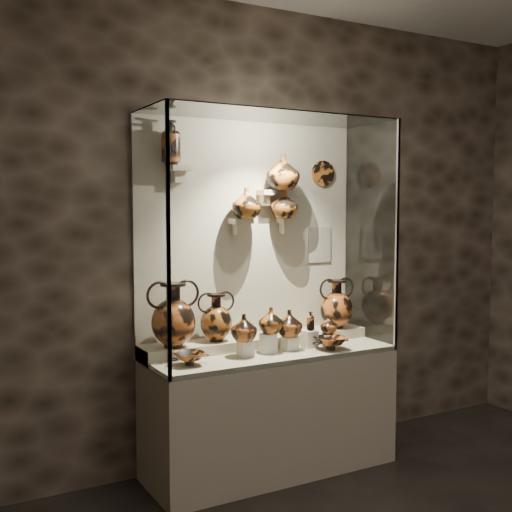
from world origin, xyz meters
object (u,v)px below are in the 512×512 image
Objects in this scene: jug_b at (271,320)px; ovoid_vase_c at (284,204)px; jug_c at (289,323)px; ovoid_vase_b at (283,172)px; amphora_left at (174,315)px; kylix_right at (330,342)px; kylix_left at (189,357)px; lekythos_tall at (171,140)px; lekythos_small at (310,320)px; jug_a at (244,328)px; jug_e at (329,325)px; ovoid_vase_a at (246,203)px; amphora_right at (336,304)px; amphora_mid at (216,317)px.

ovoid_vase_c is (0.25, 0.25, 0.77)m from jug_b.
jug_c is 1.05m from ovoid_vase_b.
amphora_left is 1.08m from kylix_right.
lekythos_tall is (0.02, 0.32, 1.35)m from kylix_left.
lekythos_small is (0.31, -0.00, -0.02)m from jug_b.
jug_a is 0.21m from jug_b.
ovoid_vase_b reaches higher than kylix_right.
jug_e is at bearing -7.70° from lekythos_small.
jug_b is 0.15m from jug_c.
lekythos_tall is at bearing 71.84° from kylix_left.
jug_a is 0.85× the size of ovoid_vase_a.
ovoid_vase_c reaches higher than jug_e.
ovoid_vase_a reaches higher than amphora_right.
jug_b is 0.64× the size of kylix_right.
jug_c reaches higher than kylix_left.
jug_a is 0.63m from kylix_right.
lekythos_small reaches higher than jug_e.
jug_c is at bearing -14.11° from jug_b.
jug_a is 1.39× the size of jug_e.
lekythos_tall is at bearing -160.89° from ovoid_vase_c.
amphora_mid is 1.53× the size of ovoid_vase_a.
amphora_left is 2.35× the size of jug_a.
lekythos_small is (0.93, -0.18, -0.09)m from amphora_left.
jug_b is at bearing 159.48° from jug_e.
jug_e is (1.10, -0.17, -0.14)m from amphora_left.
lekythos_tall is at bearing 62.44° from amphora_left.
jug_b is at bearing 170.06° from jug_c.
amphora_left is at bearing -97.47° from lekythos_tall.
jug_c is at bearing 172.32° from kylix_right.
jug_e is (-0.20, -0.19, -0.11)m from amphora_right.
jug_b is 0.81m from ovoid_vase_a.
amphora_right is at bearing 13.43° from amphora_mid.
amphora_left reaches higher than amphora_mid.
amphora_left is 1.12m from jug_e.
ovoid_vase_c is at bearing 111.93° from jug_e.
lekythos_small is (0.62, -0.21, -0.04)m from amphora_mid.
amphora_right is at bearing 21.11° from jug_e.
kylix_left is at bearing 177.00° from jug_a.
ovoid_vase_c reaches higher than kylix_left.
amphora_mid is 0.81m from jug_e.
kylix_left is 0.76× the size of lekythos_tall.
ovoid_vase_b is (0.84, 0.27, 1.16)m from kylix_left.
ovoid_vase_b is at bearing 27.13° from jug_b.
ovoid_vase_a is (-0.05, 0.24, 0.78)m from jug_b.
amphora_right is 0.42m from lekythos_small.
kylix_left is at bearing 171.19° from lekythos_small.
amphora_left is at bearing -159.11° from amphora_mid.
amphora_left is at bearing -176.39° from kylix_right.
kylix_right is at bearing -11.20° from amphora_mid.
ovoid_vase_b is (0.53, 0.01, 0.98)m from amphora_mid.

